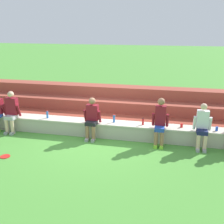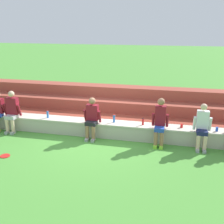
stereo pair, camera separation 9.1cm
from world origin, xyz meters
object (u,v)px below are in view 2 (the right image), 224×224
at_px(person_far_right, 202,126).
at_px(plastic_cup_left_end, 182,126).
at_px(water_bottle_center_gap, 114,119).
at_px(frisbee, 5,156).
at_px(person_left_of_center, 12,111).
at_px(person_right_of_center, 160,121).
at_px(person_center, 92,117).
at_px(water_bottle_mid_right, 143,122).
at_px(water_bottle_near_right, 48,114).
at_px(plastic_cup_middle, 217,129).

height_order(person_far_right, plastic_cup_left_end, person_far_right).
xyz_separation_m(water_bottle_center_gap, frisbee, (-2.62, -2.05, -0.60)).
height_order(person_left_of_center, water_bottle_center_gap, person_left_of_center).
distance_m(person_left_of_center, person_right_of_center, 4.86).
bearing_deg(person_far_right, person_right_of_center, -179.99).
bearing_deg(water_bottle_center_gap, person_far_right, -6.45).
xyz_separation_m(person_center, person_far_right, (3.30, -0.01, -0.01)).
distance_m(water_bottle_mid_right, plastic_cup_left_end, 1.17).
xyz_separation_m(water_bottle_near_right, plastic_cup_left_end, (4.35, 0.05, -0.07)).
bearing_deg(water_bottle_mid_right, water_bottle_near_right, -179.45).
bearing_deg(water_bottle_mid_right, person_center, -170.64).
height_order(water_bottle_near_right, plastic_cup_left_end, water_bottle_near_right).
xyz_separation_m(person_far_right, water_bottle_near_right, (-4.91, 0.24, -0.09)).
bearing_deg(water_bottle_mid_right, frisbee, -150.44).
bearing_deg(person_right_of_center, person_far_right, 0.01).
relative_size(person_center, person_right_of_center, 0.93).
height_order(person_center, person_far_right, person_far_right).
bearing_deg(person_center, water_bottle_mid_right, 9.36).
bearing_deg(plastic_cup_left_end, person_center, -174.15).
distance_m(water_bottle_near_right, plastic_cup_left_end, 4.35).
relative_size(water_bottle_mid_right, water_bottle_center_gap, 0.83).
bearing_deg(water_bottle_near_right, water_bottle_mid_right, 0.55).
distance_m(person_right_of_center, water_bottle_near_right, 3.72).
distance_m(person_left_of_center, water_bottle_mid_right, 4.34).
distance_m(person_center, plastic_cup_left_end, 2.76).
bearing_deg(plastic_cup_middle, person_left_of_center, -177.96).
bearing_deg(person_left_of_center, plastic_cup_left_end, 3.16).
xyz_separation_m(person_center, water_bottle_center_gap, (0.65, 0.29, -0.09)).
distance_m(person_far_right, water_bottle_center_gap, 2.67).
xyz_separation_m(person_right_of_center, water_bottle_mid_right, (-0.53, 0.27, -0.16)).
xyz_separation_m(water_bottle_near_right, plastic_cup_middle, (5.35, -0.02, -0.06)).
distance_m(person_right_of_center, plastic_cup_left_end, 0.73).
bearing_deg(person_center, water_bottle_center_gap, 24.32).
bearing_deg(plastic_cup_left_end, frisbee, -156.67).
height_order(person_right_of_center, water_bottle_near_right, person_right_of_center).
distance_m(person_center, person_far_right, 3.30).
distance_m(person_far_right, plastic_cup_left_end, 0.65).
bearing_deg(plastic_cup_middle, water_bottle_mid_right, 178.67).
xyz_separation_m(person_left_of_center, person_right_of_center, (4.86, 0.01, 0.02)).
bearing_deg(person_right_of_center, frisbee, -156.83).
relative_size(water_bottle_mid_right, plastic_cup_left_end, 1.98).
bearing_deg(water_bottle_mid_right, person_far_right, -8.77).
bearing_deg(water_bottle_center_gap, person_center, -155.68).
height_order(person_left_of_center, frisbee, person_left_of_center).
height_order(plastic_cup_left_end, frisbee, plastic_cup_left_end).
relative_size(person_center, water_bottle_center_gap, 5.06).
bearing_deg(water_bottle_near_right, frisbee, -100.61).
bearing_deg(person_center, water_bottle_near_right, 171.90).
bearing_deg(person_left_of_center, water_bottle_mid_right, 3.72).
distance_m(person_center, plastic_cup_middle, 3.75).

